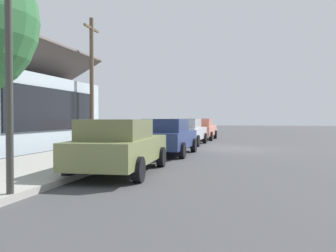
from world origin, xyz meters
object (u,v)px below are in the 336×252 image
car_navy (168,136)px  fire_hydrant_red (108,149)px  traffic_light_main (58,17)px  car_coral (201,129)px  car_silver (187,131)px  utility_pole_wooden (92,79)px  car_olive (120,146)px

car_navy → fire_hydrant_red: bearing=152.7°
traffic_light_main → car_coral: bearing=0.5°
car_coral → fire_hydrant_red: car_coral is taller
fire_hydrant_red → car_navy: bearing=-27.9°
car_silver → car_navy: bearing=-176.5°
car_silver → fire_hydrant_red: 9.10m
utility_pole_wooden → car_coral: bearing=-37.0°
car_olive → traffic_light_main: size_ratio=0.93×
car_navy → car_olive: bearing=178.7°
traffic_light_main → car_silver: bearing=1.2°
car_navy → car_silver: size_ratio=0.97×
car_navy → car_silver: same height
car_olive → car_navy: 5.43m
car_navy → car_silver: bearing=2.8°
traffic_light_main → fire_hydrant_red: size_ratio=7.32×
car_coral → car_silver: bearing=179.8°
car_silver → utility_pole_wooden: size_ratio=0.62×
car_olive → car_navy: bearing=-4.9°
car_navy → traffic_light_main: (-9.27, -0.08, 2.68)m
utility_pole_wooden → fire_hydrant_red: bearing=-150.7°
utility_pole_wooden → fire_hydrant_red: size_ratio=10.56×
fire_hydrant_red → car_silver: bearing=-8.5°
car_navy → car_silver: 6.02m
traffic_light_main → car_olive: bearing=3.9°
traffic_light_main → fire_hydrant_red: (6.29, 1.66, -2.99)m
car_olive → traffic_light_main: traffic_light_main is taller
car_olive → fire_hydrant_red: bearing=26.8°
utility_pole_wooden → car_navy: bearing=-126.6°
car_silver → traffic_light_main: 15.52m
car_navy → car_coral: bearing=1.2°
car_silver → utility_pole_wooden: bearing=110.4°
car_coral → fire_hydrant_red: bearing=175.2°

